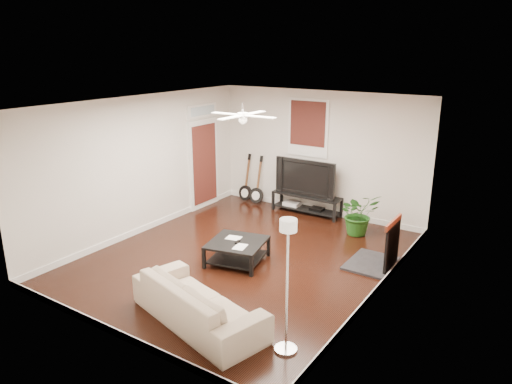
# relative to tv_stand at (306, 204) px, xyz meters

# --- Properties ---
(room) EXTENTS (5.01, 6.01, 2.81)m
(room) POSITION_rel_tv_stand_xyz_m (0.17, -2.78, 1.17)
(room) COLOR black
(room) RESTS_ON ground
(brick_accent) EXTENTS (0.02, 2.20, 2.80)m
(brick_accent) POSITION_rel_tv_stand_xyz_m (2.66, -1.78, 1.17)
(brick_accent) COLOR #A25134
(brick_accent) RESTS_ON floor
(fireplace) EXTENTS (0.80, 1.10, 0.92)m
(fireplace) POSITION_rel_tv_stand_xyz_m (2.37, -1.78, 0.23)
(fireplace) COLOR black
(fireplace) RESTS_ON floor
(window_back) EXTENTS (1.00, 0.06, 1.30)m
(window_back) POSITION_rel_tv_stand_xyz_m (-0.13, 0.19, 1.72)
(window_back) COLOR #34110E
(window_back) RESTS_ON wall_back
(door_left) EXTENTS (0.08, 1.00, 2.50)m
(door_left) POSITION_rel_tv_stand_xyz_m (-2.29, -0.88, 1.02)
(door_left) COLOR white
(door_left) RESTS_ON wall_left
(tv_stand) EXTENTS (1.63, 0.43, 0.46)m
(tv_stand) POSITION_rel_tv_stand_xyz_m (0.00, 0.00, 0.00)
(tv_stand) COLOR black
(tv_stand) RESTS_ON floor
(tv) EXTENTS (1.46, 0.19, 0.84)m
(tv) POSITION_rel_tv_stand_xyz_m (0.00, 0.02, 0.65)
(tv) COLOR black
(tv) RESTS_ON tv_stand
(coffee_table) EXTENTS (1.13, 1.13, 0.39)m
(coffee_table) POSITION_rel_tv_stand_xyz_m (0.18, -3.01, -0.03)
(coffee_table) COLOR black
(coffee_table) RESTS_ON floor
(sofa) EXTENTS (2.33, 1.39, 0.64)m
(sofa) POSITION_rel_tv_stand_xyz_m (0.87, -4.89, 0.09)
(sofa) COLOR #C0AC90
(sofa) RESTS_ON floor
(floor_lamp) EXTENTS (0.36, 0.36, 1.78)m
(floor_lamp) POSITION_rel_tv_stand_xyz_m (2.22, -4.79, 0.66)
(floor_lamp) COLOR white
(floor_lamp) RESTS_ON floor
(potted_plant) EXTENTS (1.04, 1.05, 0.88)m
(potted_plant) POSITION_rel_tv_stand_xyz_m (1.48, -0.55, 0.21)
(potted_plant) COLOR #1D5217
(potted_plant) RESTS_ON floor
(guitar_left) EXTENTS (0.39, 0.28, 1.20)m
(guitar_left) POSITION_rel_tv_stand_xyz_m (-1.69, -0.03, 0.37)
(guitar_left) COLOR black
(guitar_left) RESTS_ON floor
(guitar_right) EXTENTS (0.38, 0.28, 1.20)m
(guitar_right) POSITION_rel_tv_stand_xyz_m (-1.34, -0.06, 0.37)
(guitar_right) COLOR black
(guitar_right) RESTS_ON floor
(ceiling_fan) EXTENTS (1.24, 1.24, 0.32)m
(ceiling_fan) POSITION_rel_tv_stand_xyz_m (0.17, -2.78, 2.37)
(ceiling_fan) COLOR white
(ceiling_fan) RESTS_ON ceiling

